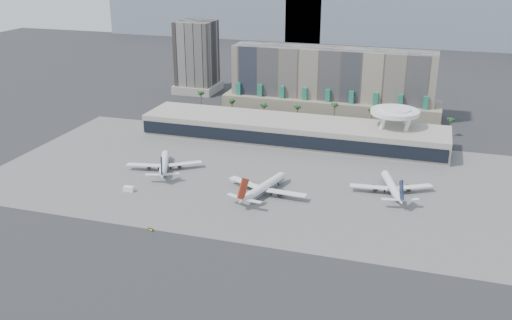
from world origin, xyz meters
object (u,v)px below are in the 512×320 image
(airliner_left, at_px, (164,164))
(airliner_right, at_px, (392,186))
(taxiway_sign, at_px, (151,230))
(airliner_centre, at_px, (264,187))
(service_vehicle_b, at_px, (235,180))
(service_vehicle_a, at_px, (129,189))

(airliner_left, relative_size, airliner_right, 0.97)
(airliner_left, bearing_deg, taxiway_sign, -91.73)
(airliner_left, height_order, airliner_centre, airliner_centre)
(service_vehicle_b, relative_size, taxiway_sign, 1.55)
(airliner_centre, xyz_separation_m, taxiway_sign, (-32.42, -46.28, -3.03))
(service_vehicle_a, bearing_deg, airliner_left, 79.19)
(airliner_centre, xyz_separation_m, service_vehicle_a, (-59.25, -15.04, -2.43))
(service_vehicle_a, relative_size, taxiway_sign, 1.94)
(airliner_left, distance_m, airliner_centre, 56.78)
(service_vehicle_a, bearing_deg, service_vehicle_b, 27.27)
(airliner_left, height_order, airliner_right, airliner_right)
(service_vehicle_b, bearing_deg, airliner_left, -171.70)
(service_vehicle_a, bearing_deg, taxiway_sign, -52.07)
(airliner_right, xyz_separation_m, taxiway_sign, (-86.38, -64.45, -2.83))
(service_vehicle_a, distance_m, taxiway_sign, 41.18)
(taxiway_sign, bearing_deg, service_vehicle_b, 84.26)
(airliner_centre, xyz_separation_m, airliner_right, (53.96, 18.16, -0.20))
(airliner_centre, height_order, service_vehicle_a, airliner_centre)
(airliner_right, distance_m, service_vehicle_b, 71.65)
(airliner_left, relative_size, airliner_centre, 0.90)
(airliner_left, distance_m, taxiway_sign, 63.65)
(airliner_centre, bearing_deg, service_vehicle_a, -150.59)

